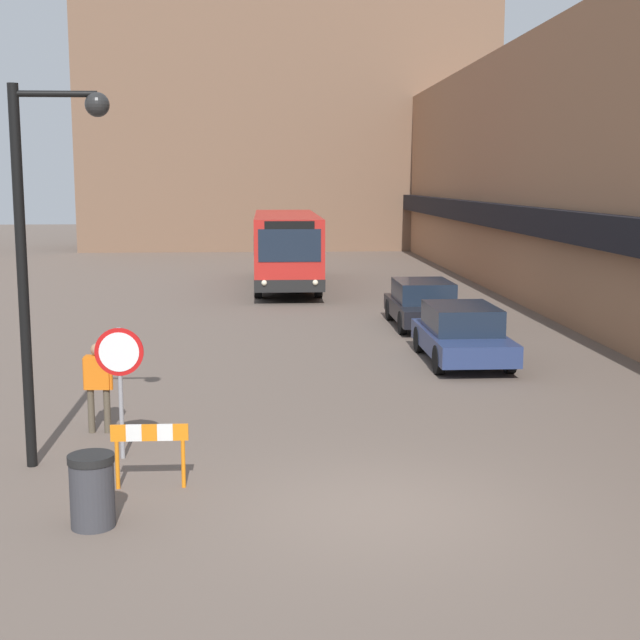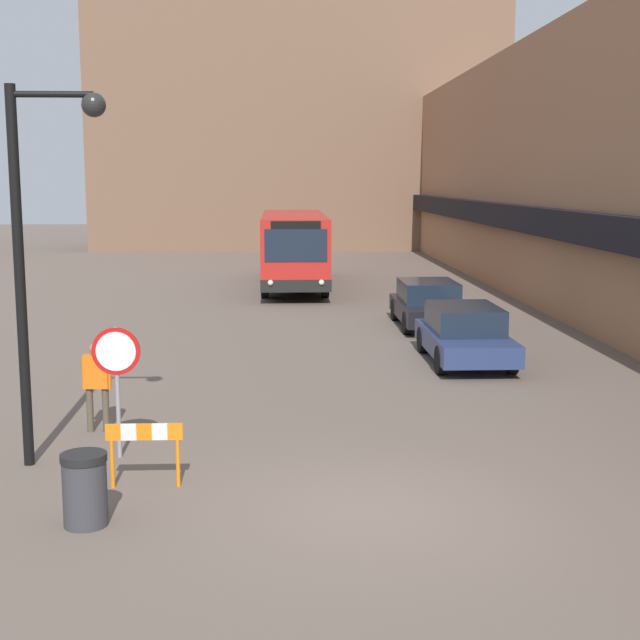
% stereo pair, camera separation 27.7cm
% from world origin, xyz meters
% --- Properties ---
extents(ground_plane, '(160.00, 160.00, 0.00)m').
position_xyz_m(ground_plane, '(0.00, 0.00, 0.00)').
color(ground_plane, '#66564C').
extents(building_row_right, '(5.50, 60.00, 9.40)m').
position_xyz_m(building_row_right, '(9.97, 24.00, 4.69)').
color(building_row_right, '#996B4C').
rests_on(building_row_right, ground_plane).
extents(building_backdrop_far, '(26.00, 8.00, 18.48)m').
position_xyz_m(building_backdrop_far, '(0.00, 47.73, 9.24)').
color(building_backdrop_far, brown).
rests_on(building_backdrop_far, ground_plane).
extents(city_bus, '(2.54, 11.10, 3.01)m').
position_xyz_m(city_bus, '(-0.69, 25.35, 1.65)').
color(city_bus, red).
rests_on(city_bus, ground_plane).
extents(parked_car_front, '(1.83, 4.22, 1.38)m').
position_xyz_m(parked_car_front, '(3.20, 9.67, 0.70)').
color(parked_car_front, navy).
rests_on(parked_car_front, ground_plane).
extents(parked_car_middle, '(1.87, 4.26, 1.38)m').
position_xyz_m(parked_car_middle, '(3.20, 15.00, 0.71)').
color(parked_car_middle, black).
rests_on(parked_car_middle, ground_plane).
extents(stop_sign, '(0.76, 0.08, 2.10)m').
position_xyz_m(stop_sign, '(-3.82, 2.48, 1.52)').
color(stop_sign, gray).
rests_on(stop_sign, ground_plane).
extents(street_lamp, '(1.46, 0.36, 5.76)m').
position_xyz_m(street_lamp, '(-4.86, 2.18, 3.61)').
color(street_lamp, black).
rests_on(street_lamp, ground_plane).
extents(pedestrian, '(0.52, 0.22, 1.59)m').
position_xyz_m(pedestrian, '(-4.46, 3.99, 0.96)').
color(pedestrian, brown).
rests_on(pedestrian, ground_plane).
extents(trash_bin, '(0.59, 0.59, 0.95)m').
position_xyz_m(trash_bin, '(-3.75, -0.35, 0.48)').
color(trash_bin, '#38383D').
rests_on(trash_bin, ground_plane).
extents(construction_barricade, '(1.10, 0.06, 0.94)m').
position_xyz_m(construction_barricade, '(-3.20, 1.06, 0.67)').
color(construction_barricade, orange).
rests_on(construction_barricade, ground_plane).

